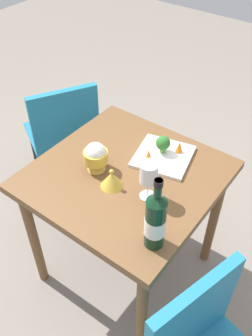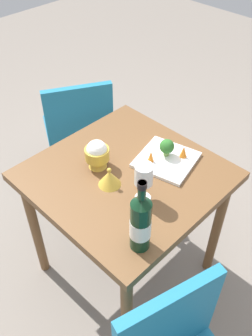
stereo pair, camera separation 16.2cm
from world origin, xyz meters
name	(u,v)px [view 1 (the left image)]	position (x,y,z in m)	size (l,w,h in m)	color
ground_plane	(126,267)	(0.00, 0.00, 0.00)	(8.00, 8.00, 0.00)	gray
dining_table	(126,189)	(0.00, 0.00, 0.65)	(0.79, 0.79, 0.76)	brown
chair_by_wall	(64,131)	(0.26, 0.68, 0.53)	(0.54, 0.54, 0.85)	teal
wine_bottle	(155,220)	(-0.24, -0.31, 0.88)	(0.08, 0.08, 0.32)	black
wine_glass	(149,174)	(-0.06, -0.16, 0.89)	(0.08, 0.08, 0.18)	white
rice_bowl	(96,156)	(-0.06, 0.12, 0.83)	(0.11, 0.11, 0.14)	gold
rice_bowl_lid	(112,179)	(-0.10, 0.00, 0.79)	(0.10, 0.10, 0.09)	gold
serving_plate	(163,156)	(0.19, -0.08, 0.76)	(0.30, 0.30, 0.02)	white
broccoli_floret	(163,143)	(0.21, -0.06, 0.82)	(0.07, 0.07, 0.09)	#729E4C
carrot_garnish_left	(149,154)	(0.12, -0.04, 0.80)	(0.03, 0.03, 0.06)	orange
carrot_garnish_right	(179,147)	(0.25, -0.12, 0.80)	(0.03, 0.03, 0.06)	orange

